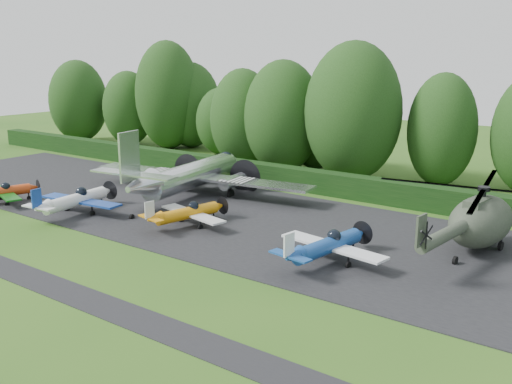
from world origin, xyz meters
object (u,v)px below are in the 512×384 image
Objects in this scene: light_plane_white at (76,200)px; light_plane_blue at (328,245)px; helicopter at (481,217)px; transport_plane at (190,175)px; light_plane_red at (0,192)px; light_plane_orange at (188,213)px.

light_plane_blue is at bearing 11.82° from light_plane_white.
helicopter is at bearing 39.77° from light_plane_blue.
light_plane_red is at bearing -127.74° from transport_plane.
transport_plane is at bearing 118.56° from light_plane_orange.
transport_plane is 10.07m from light_plane_white.
light_plane_white is 0.51× the size of helicopter.
light_plane_white is 1.04× the size of light_plane_blue.
light_plane_orange is at bearing -166.33° from helicopter.
light_plane_orange is (17.14, 4.40, 0.03)m from light_plane_red.
light_plane_red is at bearing -169.22° from helicopter.
helicopter reaches higher than light_plane_red.
light_plane_red is at bearing 178.39° from light_plane_blue.
light_plane_blue is (21.06, 2.07, -0.04)m from light_plane_white.
light_plane_orange is 0.44× the size of helicopter.
light_plane_blue is 10.20m from helicopter.
light_plane_blue is at bearing -138.15° from helicopter.
transport_plane is 3.28× the size of light_plane_red.
helicopter reaches higher than light_plane_blue.
light_plane_orange is (9.19, 2.74, -0.16)m from light_plane_white.
light_plane_orange is 19.85m from helicopter.
light_plane_orange is at bearing -3.69° from light_plane_red.
light_plane_orange is at bearing 22.80° from light_plane_white.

